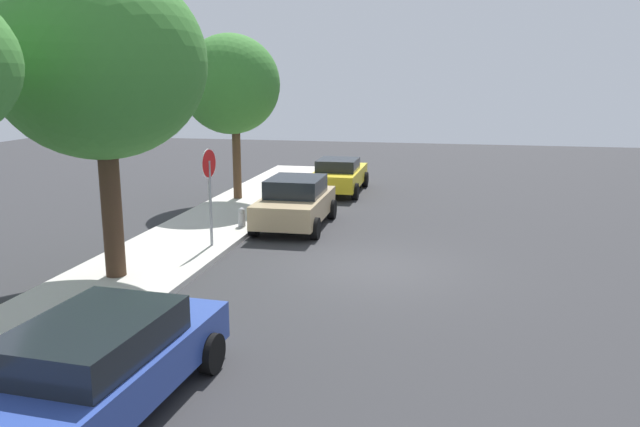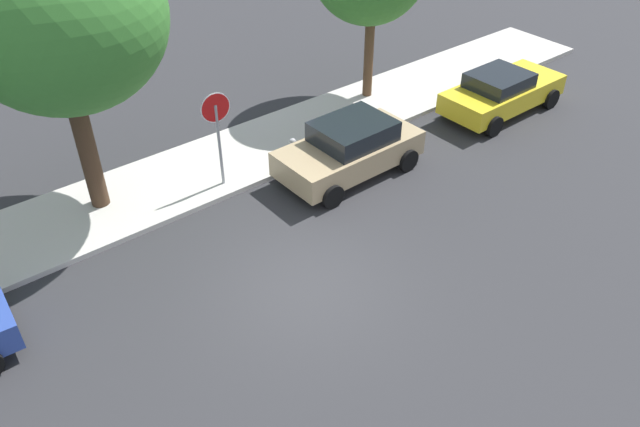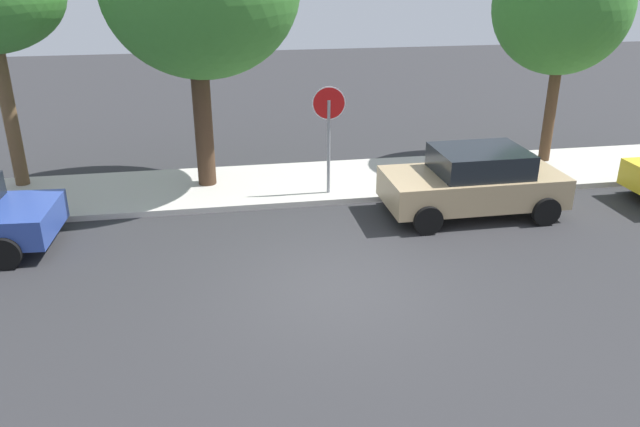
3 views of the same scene
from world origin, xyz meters
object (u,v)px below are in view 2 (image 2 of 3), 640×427
at_px(parked_car_tan, 350,148).
at_px(street_tree_far, 59,16).
at_px(parked_car_yellow, 502,92).
at_px(fire_hydrant, 293,150).
at_px(stop_sign, 217,124).

distance_m(parked_car_tan, street_tree_far, 7.64).
relative_size(parked_car_tan, parked_car_yellow, 0.94).
bearing_deg(fire_hydrant, street_tree_far, 164.63).
xyz_separation_m(stop_sign, parked_car_tan, (3.06, -1.55, -1.10)).
height_order(stop_sign, fire_hydrant, stop_sign).
bearing_deg(street_tree_far, stop_sign, -25.06).
distance_m(stop_sign, fire_hydrant, 2.71).
bearing_deg(parked_car_tan, fire_hydrant, 119.44).
xyz_separation_m(street_tree_far, fire_hydrant, (4.99, -1.37, -4.49)).
bearing_deg(parked_car_yellow, fire_hydrant, 165.82).
bearing_deg(stop_sign, parked_car_tan, -26.86).
relative_size(parked_car_tan, fire_hydrant, 5.61).
distance_m(parked_car_tan, fire_hydrant, 1.74).
bearing_deg(fire_hydrant, stop_sign, 177.84).
xyz_separation_m(parked_car_yellow, fire_hydrant, (-6.92, 1.75, -0.35)).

